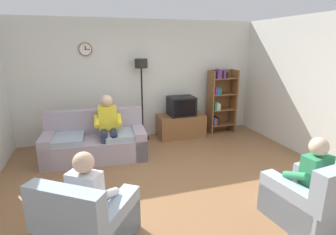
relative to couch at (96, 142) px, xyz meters
name	(u,v)px	position (x,y,z in m)	size (l,w,h in m)	color
ground_plane	(179,188)	(1.16, -1.59, -0.31)	(12.00, 12.00, 0.00)	#8C603D
back_wall_assembly	(141,80)	(1.16, 1.07, 1.04)	(6.20, 0.17, 2.70)	silver
right_wall	(335,92)	(4.02, -1.59, 1.04)	(0.12, 5.80, 2.70)	silver
couch	(96,142)	(0.00, 0.00, 0.00)	(1.95, 1.00, 0.90)	#A899A8
tv_stand	(181,126)	(2.01, 0.67, -0.05)	(1.10, 0.56, 0.54)	brown
tv	(181,106)	(2.01, 0.64, 0.44)	(0.60, 0.49, 0.44)	black
bookshelf	(220,99)	(3.06, 0.74, 0.53)	(0.68, 0.36, 1.58)	brown
floor_lamp	(141,77)	(1.10, 0.76, 1.14)	(0.28, 0.28, 1.85)	black
armchair_near_window	(89,224)	(-0.18, -2.44, -0.02)	(1.16, 1.18, 0.90)	#9EADBC
armchair_near_bookshelf	(310,201)	(2.44, -2.82, -0.02)	(0.90, 0.97, 0.90)	#9EADBC
person_on_couch	(108,124)	(0.25, -0.11, 0.39)	(0.53, 0.55, 1.24)	yellow
person_in_left_armchair	(91,194)	(-0.13, -2.37, 0.29)	(0.62, 0.64, 1.12)	silver
person_in_right_armchair	(308,175)	(2.43, -2.73, 0.29)	(0.55, 0.57, 1.12)	#338C59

